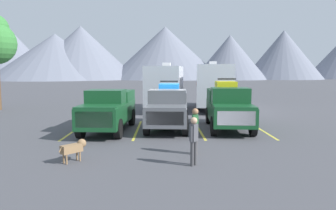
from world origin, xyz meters
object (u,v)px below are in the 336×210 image
object	(u,v)px
pickup_truck_b	(168,106)
person_a	(194,138)
dog	(75,147)
pickup_truck_a	(109,109)
pickup_truck_c	(228,106)
camper_trailer_a	(165,85)
camper_trailer_b	(213,84)
person_b	(195,128)

from	to	relation	value
pickup_truck_b	person_a	distance (m)	7.06
pickup_truck_b	dog	bearing A→B (deg)	-117.16
pickup_truck_a	person_a	distance (m)	7.34
pickup_truck_a	pickup_truck_c	xyz separation A→B (m)	(6.28, 0.56, 0.08)
pickup_truck_c	camper_trailer_a	size ratio (longest dim) A/B	0.72
camper_trailer_a	pickup_truck_a	bearing A→B (deg)	-109.31
pickup_truck_b	camper_trailer_a	size ratio (longest dim) A/B	0.73
camper_trailer_a	camper_trailer_b	xyz separation A→B (m)	(3.81, 0.65, 0.06)
dog	camper_trailer_b	bearing A→B (deg)	64.65
pickup_truck_a	camper_trailer_b	bearing A→B (deg)	53.38
pickup_truck_a	camper_trailer_b	size ratio (longest dim) A/B	0.61
pickup_truck_a	person_a	bearing A→B (deg)	-58.96
camper_trailer_a	person_a	bearing A→B (deg)	-86.87
pickup_truck_a	pickup_truck_b	size ratio (longest dim) A/B	0.99
camper_trailer_b	person_b	bearing A→B (deg)	-101.41
pickup_truck_b	pickup_truck_c	world-z (taller)	pickup_truck_c
pickup_truck_b	camper_trailer_b	size ratio (longest dim) A/B	0.61
pickup_truck_c	camper_trailer_a	world-z (taller)	camper_trailer_a
pickup_truck_a	camper_trailer_b	xyz separation A→B (m)	(6.79, 9.13, 0.87)
pickup_truck_c	person_b	world-z (taller)	pickup_truck_c
pickup_truck_c	person_a	bearing A→B (deg)	-110.01
pickup_truck_c	camper_trailer_a	bearing A→B (deg)	112.61
person_a	dog	size ratio (longest dim) A/B	1.91
camper_trailer_a	person_b	world-z (taller)	camper_trailer_a
camper_trailer_a	dog	bearing A→B (deg)	-102.78
pickup_truck_a	dog	xyz separation A→B (m)	(-0.25, -5.73, -0.66)
camper_trailer_a	dog	xyz separation A→B (m)	(-3.23, -14.22, -1.46)
pickup_truck_b	dog	world-z (taller)	pickup_truck_b
pickup_truck_b	person_a	xyz separation A→B (m)	(0.72, -7.02, -0.25)
pickup_truck_a	camper_trailer_b	distance (m)	11.41
pickup_truck_c	camper_trailer_b	size ratio (longest dim) A/B	0.60
person_b	dog	bearing A→B (deg)	-167.86
pickup_truck_a	pickup_truck_c	world-z (taller)	pickup_truck_c
camper_trailer_b	dog	world-z (taller)	camper_trailer_b
pickup_truck_a	camper_trailer_a	world-z (taller)	camper_trailer_a
person_a	person_b	bearing A→B (deg)	82.61
camper_trailer_b	person_a	size ratio (longest dim) A/B	5.69
camper_trailer_a	camper_trailer_b	size ratio (longest dim) A/B	0.83
pickup_truck_c	dog	bearing A→B (deg)	-136.07
person_b	camper_trailer_a	bearing A→B (deg)	94.29
pickup_truck_c	camper_trailer_b	world-z (taller)	camper_trailer_b
pickup_truck_b	pickup_truck_c	distance (m)	3.22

